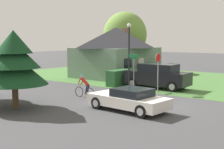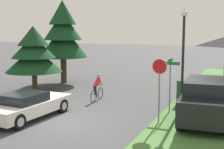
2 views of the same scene
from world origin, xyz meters
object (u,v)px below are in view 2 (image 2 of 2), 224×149
(street_name_sign, at_px, (170,75))
(conifer_tall_near, at_px, (34,52))
(sedan_left_lane, at_px, (27,105))
(street_lamp, at_px, (183,48))
(conifer_tall_far, at_px, (63,33))
(cyclist, at_px, (97,88))
(stop_sign, at_px, (159,79))
(parked_suv_right, at_px, (207,100))

(street_name_sign, height_order, conifer_tall_near, conifer_tall_near)
(sedan_left_lane, bearing_deg, street_lamp, -51.02)
(conifer_tall_far, bearing_deg, street_name_sign, -29.77)
(cyclist, distance_m, conifer_tall_near, 5.19)
(street_name_sign, height_order, conifer_tall_far, conifer_tall_far)
(cyclist, height_order, street_name_sign, street_name_sign)
(stop_sign, bearing_deg, street_name_sign, -87.83)
(cyclist, bearing_deg, stop_sign, -124.95)
(sedan_left_lane, distance_m, cyclist, 4.69)
(street_name_sign, relative_size, conifer_tall_far, 0.43)
(sedan_left_lane, xyz_separation_m, conifer_tall_far, (-3.60, 8.96, 3.16))
(street_name_sign, distance_m, conifer_tall_far, 10.94)
(sedan_left_lane, height_order, street_lamp, street_lamp)
(cyclist, relative_size, stop_sign, 0.59)
(street_lamp, distance_m, street_name_sign, 1.54)
(conifer_tall_near, bearing_deg, street_name_sign, -9.40)
(conifer_tall_far, bearing_deg, cyclist, -41.97)
(sedan_left_lane, height_order, stop_sign, stop_sign)
(street_lamp, relative_size, conifer_tall_near, 1.18)
(street_name_sign, bearing_deg, stop_sign, -90.23)
(parked_suv_right, relative_size, street_name_sign, 1.88)
(cyclist, relative_size, conifer_tall_near, 0.39)
(street_lamp, bearing_deg, street_name_sign, -120.43)
(cyclist, height_order, stop_sign, stop_sign)
(street_lamp, bearing_deg, sedan_left_lane, -144.78)
(stop_sign, bearing_deg, parked_suv_right, -147.15)
(parked_suv_right, bearing_deg, street_name_sign, 59.38)
(parked_suv_right, xyz_separation_m, conifer_tall_near, (-11.02, 2.47, 1.62))
(stop_sign, xyz_separation_m, street_name_sign, (0.01, 2.04, -0.11))
(sedan_left_lane, xyz_separation_m, conifer_tall_near, (-3.42, 5.13, 1.98))
(conifer_tall_far, bearing_deg, sedan_left_lane, -68.09)
(conifer_tall_near, bearing_deg, sedan_left_lane, -56.26)
(street_lamp, relative_size, street_name_sign, 1.89)
(stop_sign, relative_size, conifer_tall_near, 0.66)
(sedan_left_lane, relative_size, cyclist, 2.73)
(parked_suv_right, height_order, street_name_sign, street_name_sign)
(conifer_tall_far, bearing_deg, conifer_tall_near, -87.33)
(stop_sign, xyz_separation_m, street_lamp, (0.46, 2.81, 1.15))
(stop_sign, xyz_separation_m, conifer_tall_near, (-9.16, 3.56, 0.63))
(conifer_tall_near, bearing_deg, cyclist, -7.64)
(parked_suv_right, distance_m, street_name_sign, 2.25)
(cyclist, relative_size, parked_suv_right, 0.33)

